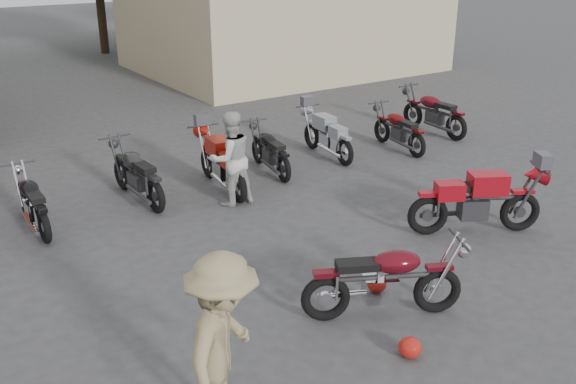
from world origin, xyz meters
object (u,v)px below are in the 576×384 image
row_bike_2 (32,199)px  row_bike_8 (433,110)px  helmet (410,348)px  person_light (231,159)px  vintage_motorcycle (386,276)px  row_bike_4 (221,160)px  row_bike_6 (327,133)px  sportbike (478,198)px  row_bike_7 (398,127)px  person_tan (224,347)px  row_bike_3 (136,171)px  row_bike_5 (270,148)px

row_bike_2 → row_bike_8: (9.80, 0.34, 0.07)m
helmet → person_light: bearing=83.9°
vintage_motorcycle → helmet: size_ratio=7.34×
row_bike_4 → row_bike_6: 2.97m
sportbike → row_bike_7: (2.06, 4.13, -0.10)m
row_bike_7 → person_tan: bearing=133.1°
helmet → row_bike_3: (-0.83, 6.44, 0.45)m
person_light → row_bike_2: (-3.33, 0.90, -0.35)m
sportbike → row_bike_8: (3.70, 4.63, -0.04)m
sportbike → row_bike_4: 4.88m
row_bike_6 → row_bike_8: row_bike_8 is taller
sportbike → row_bike_4: sportbike is taller
sportbike → row_bike_6: bearing=114.1°
helmet → row_bike_2: size_ratio=0.15×
person_tan → row_bike_3: bearing=31.5°
sportbike → row_bike_8: size_ratio=1.06×
row_bike_6 → row_bike_7: (1.70, -0.50, -0.03)m
helmet → row_bike_3: row_bike_3 is taller
row_bike_5 → row_bike_7: (3.32, -0.33, 0.01)m
sportbike → row_bike_6: (0.36, 4.62, -0.08)m
sportbike → helmet: (-3.34, -1.92, -0.50)m
helmet → row_bike_7: size_ratio=0.15×
row_bike_5 → vintage_motorcycle: bearing=171.0°
helmet → row_bike_4: bearing=82.8°
row_bike_2 → row_bike_8: size_ratio=0.88×
sportbike → row_bike_7: 4.61m
row_bike_5 → helmet: bearing=170.3°
row_bike_4 → row_bike_6: size_ratio=1.08×
row_bike_2 → vintage_motorcycle: bearing=-149.7°
person_tan → row_bike_4: person_tan is taller
sportbike → row_bike_6: sportbike is taller
person_tan → row_bike_2: 6.09m
helmet → row_bike_6: bearing=60.5°
row_bike_4 → row_bike_5: size_ratio=1.14×
row_bike_4 → row_bike_7: size_ratio=1.13×
row_bike_2 → row_bike_6: 6.47m
person_light → vintage_motorcycle: bearing=88.7°
sportbike → row_bike_2: sportbike is taller
row_bike_6 → row_bike_8: (3.35, 0.01, 0.04)m
row_bike_3 → row_bike_4: size_ratio=0.97×
row_bike_8 → helmet: bearing=132.7°
row_bike_3 → row_bike_8: 7.87m
sportbike → row_bike_6: 4.64m
row_bike_5 → sportbike: bearing=-155.8°
vintage_motorcycle → row_bike_4: row_bike_4 is taller
vintage_motorcycle → sportbike: (2.99, 1.08, 0.04)m
helmet → row_bike_5: row_bike_5 is taller
vintage_motorcycle → row_bike_3: size_ratio=1.02×
row_bike_8 → row_bike_3: bearing=90.6°
sportbike → person_light: (-2.77, 3.40, 0.25)m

